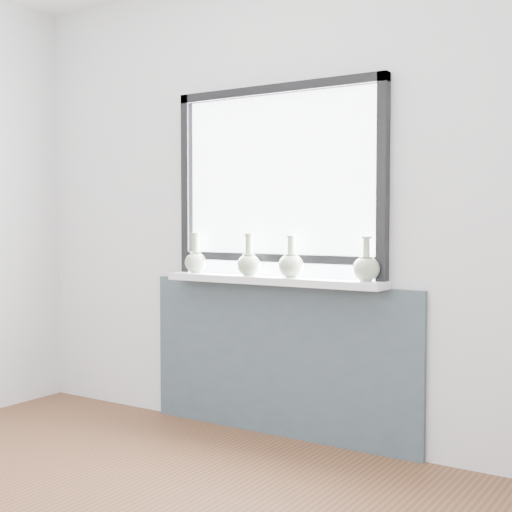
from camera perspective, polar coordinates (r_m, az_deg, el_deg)
The scene contains 8 objects.
back_wall at distance 3.98m, azimuth 2.04°, elevation 4.19°, with size 3.60×0.02×2.60m, color silver.
apron_panel at distance 4.03m, azimuth 1.80°, elevation -8.27°, with size 1.70×0.03×0.86m, color #3F4C57.
windowsill at distance 3.91m, azimuth 1.28°, elevation -1.95°, with size 1.32×0.18×0.04m, color white.
window at distance 3.95m, azimuth 1.77°, elevation 6.25°, with size 1.30×0.06×1.05m.
vase_a at distance 4.21m, azimuth -4.82°, elevation -0.35°, with size 0.13×0.13×0.24m.
vase_b at distance 3.95m, azimuth -0.59°, elevation -0.54°, with size 0.13×0.13×0.24m.
vase_c at distance 3.83m, azimuth 2.82°, elevation -0.63°, with size 0.14×0.14×0.23m.
vase_d at distance 3.64m, azimuth 8.81°, elevation -0.87°, with size 0.14×0.14×0.23m.
Camera 1 is at (2.04, -1.60, 1.21)m, focal length 50.00 mm.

